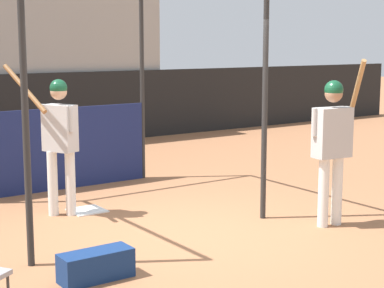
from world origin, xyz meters
The scene contains 6 objects.
ground_plane centered at (0.00, 0.00, 0.00)m, with size 60.00×60.00×0.00m, color #9E6642.
batting_cage centered at (-0.31, 2.41, 1.30)m, with size 3.15×3.08×3.08m.
home_plate centered at (-0.47, 1.62, 0.01)m, with size 0.44×0.44×0.02m.
player_batter centered at (-0.83, 1.62, 1.07)m, with size 0.74×0.79×1.96m.
player_waiting centered at (1.69, -0.70, 1.08)m, with size 0.79×0.48×2.03m.
equipment_bag centered at (-1.49, -0.72, 0.14)m, with size 0.70×0.28×0.28m.
Camera 1 is at (-4.05, -6.00, 2.23)m, focal length 60.00 mm.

